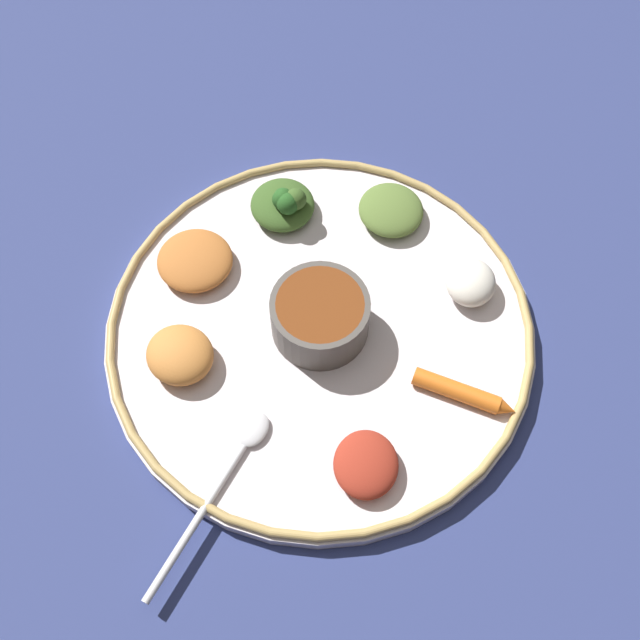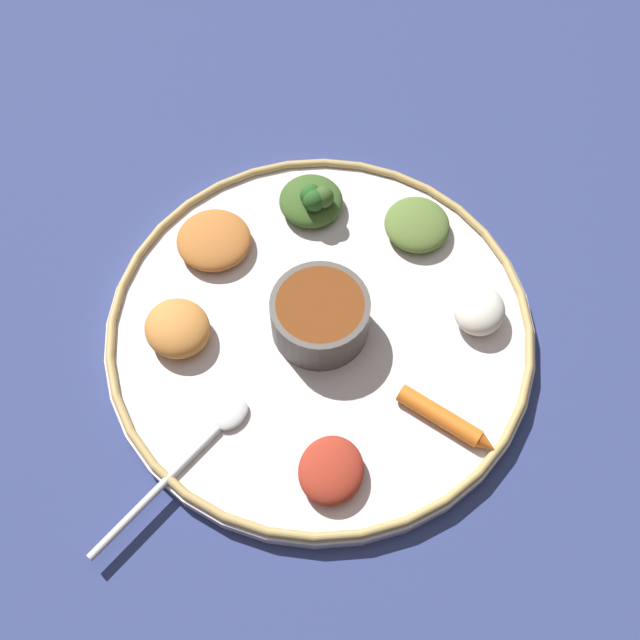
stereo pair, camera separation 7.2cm
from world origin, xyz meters
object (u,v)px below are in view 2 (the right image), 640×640
(center_bowl, at_px, (320,315))
(carrot_near_spoon, at_px, (445,419))
(spoon, at_px, (195,451))
(greens_pile, at_px, (312,200))

(center_bowl, distance_m, carrot_near_spoon, 0.15)
(center_bowl, relative_size, carrot_near_spoon, 1.04)
(spoon, distance_m, carrot_near_spoon, 0.22)
(center_bowl, distance_m, greens_pile, 0.14)
(carrot_near_spoon, bearing_deg, greens_pile, 118.27)
(spoon, xyz_separation_m, carrot_near_spoon, (0.22, 0.03, 0.00))
(center_bowl, xyz_separation_m, greens_pile, (-0.01, 0.14, -0.01))
(center_bowl, height_order, spoon, center_bowl)
(center_bowl, distance_m, spoon, 0.16)
(greens_pile, relative_size, carrot_near_spoon, 0.87)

